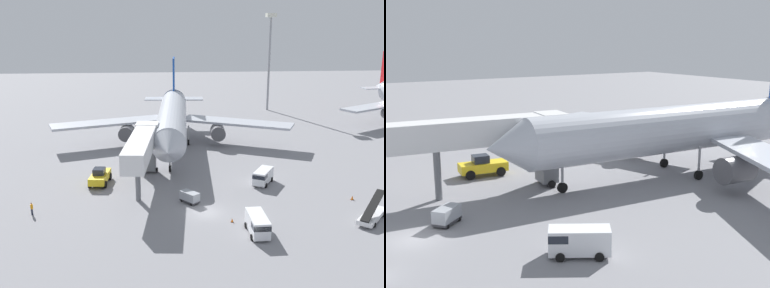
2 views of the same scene
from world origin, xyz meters
The scene contains 12 objects.
ground_plane centered at (0.00, 0.00, 0.00)m, with size 300.00×300.00×0.00m, color gray.
airplane_at_gate centered at (-3.31, 31.21, 5.39)m, with size 46.46×45.84×15.18m.
jet_bridge centered at (-8.24, 10.17, 6.03)m, with size 4.93×18.85×7.95m.
pushback_tug centered at (-14.68, 11.44, 1.16)m, with size 3.06×5.70×2.50m.
belt_loader_truck centered at (19.92, -3.78, 0.75)m, with size 5.47×5.86×3.03m.
service_van_near_left centered at (9.39, 9.60, 1.24)m, with size 3.90×4.86×2.18m.
service_van_far_center centered at (5.21, -6.43, 1.28)m, with size 2.29×5.02×2.24m.
baggage_cart_far_right centered at (-1.89, 3.32, 0.84)m, with size 2.74×2.88×1.52m.
ground_crew_worker_foreground centered at (-21.90, 0.87, 0.88)m, with size 0.44×0.44×1.66m.
safety_cone_alpha centered at (20.20, 2.69, 0.30)m, with size 0.40×0.40×0.61m.
safety_cone_bravo centered at (2.82, -3.10, 0.24)m, with size 0.32×0.32×0.50m.
apron_light_mast centered at (22.88, 64.50, 17.25)m, with size 2.40×2.40×24.71m.
Camera 1 is at (-5.82, -53.92, 24.17)m, focal length 43.22 mm.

